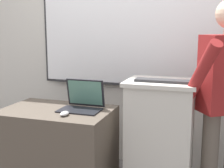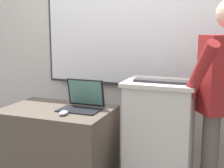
% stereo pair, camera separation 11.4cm
% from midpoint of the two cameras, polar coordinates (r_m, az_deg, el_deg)
% --- Properties ---
extents(back_wall, '(6.40, 0.17, 2.95)m').
position_cam_midpoint_polar(back_wall, '(3.24, 4.43, 11.25)').
color(back_wall, beige).
rests_on(back_wall, ground_plane).
extents(lectern_podium, '(0.55, 0.44, 1.01)m').
position_cam_midpoint_polar(lectern_podium, '(2.58, 9.90, -10.50)').
color(lectern_podium, '#BCB7AD').
rests_on(lectern_podium, ground_plane).
extents(side_desk, '(0.90, 0.60, 0.75)m').
position_cam_midpoint_polar(side_desk, '(2.76, -8.59, -12.02)').
color(side_desk, '#4C4238').
rests_on(side_desk, ground_plane).
extents(laptop, '(0.34, 0.26, 0.24)m').
position_cam_midpoint_polar(laptop, '(2.61, -4.07, -2.86)').
color(laptop, black).
rests_on(laptop, side_desk).
extents(wireless_keyboard, '(0.43, 0.11, 0.02)m').
position_cam_midpoint_polar(wireless_keyboard, '(2.39, 10.53, 0.51)').
color(wireless_keyboard, '#2D2D30').
rests_on(wireless_keyboard, lectern_podium).
extents(computer_mouse_by_laptop, '(0.06, 0.10, 0.03)m').
position_cam_midpoint_polar(computer_mouse_by_laptop, '(2.44, -7.54, -5.28)').
color(computer_mouse_by_laptop, '#BCBCC1').
rests_on(computer_mouse_by_laptop, side_desk).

